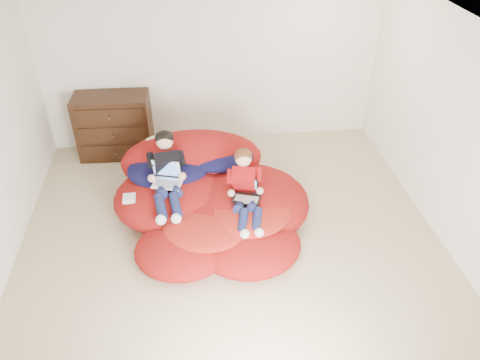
{
  "coord_description": "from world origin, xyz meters",
  "views": [
    {
      "loc": [
        -0.42,
        -4.12,
        3.85
      ],
      "look_at": [
        0.14,
        0.29,
        0.7
      ],
      "focal_mm": 35.0,
      "sensor_mm": 36.0,
      "label": 1
    }
  ],
  "objects_px": {
    "younger_boy": "(245,186)",
    "laptop_white": "(167,177)",
    "older_boy": "(166,170)",
    "dresser": "(114,126)",
    "laptop_black": "(246,192)",
    "beanbag_pile": "(209,198)"
  },
  "relations": [
    {
      "from": "dresser",
      "to": "older_boy",
      "type": "bearing_deg",
      "value": -63.55
    },
    {
      "from": "beanbag_pile",
      "to": "older_boy",
      "type": "relative_size",
      "value": 2.36
    },
    {
      "from": "laptop_white",
      "to": "laptop_black",
      "type": "xyz_separation_m",
      "value": [
        0.91,
        -0.32,
        -0.07
      ]
    },
    {
      "from": "beanbag_pile",
      "to": "older_boy",
      "type": "distance_m",
      "value": 0.65
    },
    {
      "from": "laptop_white",
      "to": "laptop_black",
      "type": "bearing_deg",
      "value": -19.58
    },
    {
      "from": "older_boy",
      "to": "laptop_black",
      "type": "bearing_deg",
      "value": -22.93
    },
    {
      "from": "younger_boy",
      "to": "laptop_white",
      "type": "bearing_deg",
      "value": 161.72
    },
    {
      "from": "younger_boy",
      "to": "laptop_black",
      "type": "height_order",
      "value": "younger_boy"
    },
    {
      "from": "beanbag_pile",
      "to": "laptop_black",
      "type": "distance_m",
      "value": 0.61
    },
    {
      "from": "beanbag_pile",
      "to": "younger_boy",
      "type": "distance_m",
      "value": 0.64
    },
    {
      "from": "laptop_white",
      "to": "beanbag_pile",
      "type": "bearing_deg",
      "value": 0.54
    },
    {
      "from": "older_boy",
      "to": "laptop_white",
      "type": "height_order",
      "value": "older_boy"
    },
    {
      "from": "younger_boy",
      "to": "laptop_black",
      "type": "relative_size",
      "value": 2.29
    },
    {
      "from": "dresser",
      "to": "laptop_white",
      "type": "bearing_deg",
      "value": -64.41
    },
    {
      "from": "dresser",
      "to": "beanbag_pile",
      "type": "height_order",
      "value": "dresser"
    },
    {
      "from": "dresser",
      "to": "laptop_white",
      "type": "xyz_separation_m",
      "value": [
        0.79,
        -1.65,
        0.15
      ]
    },
    {
      "from": "dresser",
      "to": "laptop_black",
      "type": "height_order",
      "value": "dresser"
    },
    {
      "from": "older_boy",
      "to": "laptop_white",
      "type": "distance_m",
      "value": 0.09
    },
    {
      "from": "dresser",
      "to": "laptop_white",
      "type": "relative_size",
      "value": 2.78
    },
    {
      "from": "older_boy",
      "to": "laptop_black",
      "type": "relative_size",
      "value": 2.61
    },
    {
      "from": "older_boy",
      "to": "dresser",
      "type": "bearing_deg",
      "value": 116.45
    },
    {
      "from": "beanbag_pile",
      "to": "younger_boy",
      "type": "bearing_deg",
      "value": -35.89
    }
  ]
}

